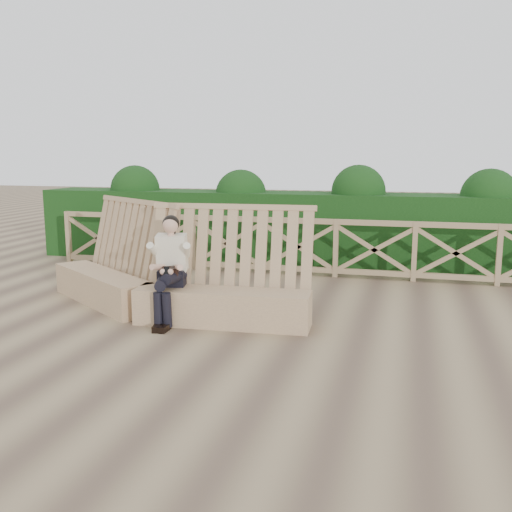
# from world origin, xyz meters

# --- Properties ---
(ground) EXTENTS (60.00, 60.00, 0.00)m
(ground) POSITION_xyz_m (0.00, 0.00, 0.00)
(ground) COLOR brown
(ground) RESTS_ON ground
(bench) EXTENTS (4.49, 2.02, 1.62)m
(bench) POSITION_xyz_m (-1.42, 0.38, 0.41)
(bench) COLOR #977756
(bench) RESTS_ON ground
(woman) EXTENTS (0.48, 0.91, 1.47)m
(woman) POSITION_xyz_m (-1.10, -0.02, 0.79)
(woman) COLOR black
(woman) RESTS_ON ground
(guardrail) EXTENTS (10.10, 0.09, 1.10)m
(guardrail) POSITION_xyz_m (0.00, 3.50, 0.55)
(guardrail) COLOR #937C55
(guardrail) RESTS_ON ground
(hedge) EXTENTS (12.00, 1.20, 1.50)m
(hedge) POSITION_xyz_m (0.00, 4.70, 0.75)
(hedge) COLOR black
(hedge) RESTS_ON ground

